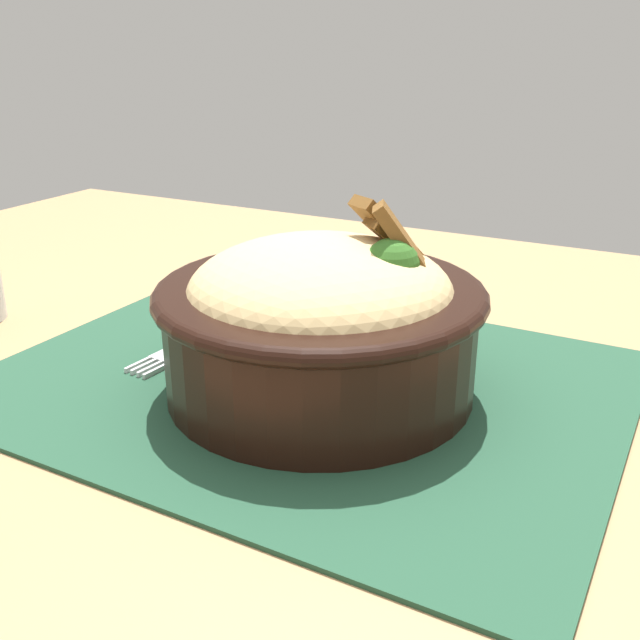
% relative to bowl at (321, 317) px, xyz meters
% --- Properties ---
extents(table, '(1.20, 0.93, 0.76)m').
position_rel_bowl_xyz_m(table, '(0.04, 0.02, -0.12)').
color(table, '#99754C').
rests_on(table, ground_plane).
extents(placemat, '(0.42, 0.33, 0.00)m').
position_rel_bowl_xyz_m(placemat, '(0.02, -0.01, -0.05)').
color(placemat, '#1E422D').
rests_on(placemat, table).
extents(bowl, '(0.23, 0.23, 0.13)m').
position_rel_bowl_xyz_m(bowl, '(0.00, 0.00, 0.00)').
color(bowl, black).
rests_on(bowl, placemat).
extents(fork, '(0.03, 0.12, 0.00)m').
position_rel_bowl_xyz_m(fork, '(0.12, -0.01, -0.05)').
color(fork, silver).
rests_on(fork, placemat).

